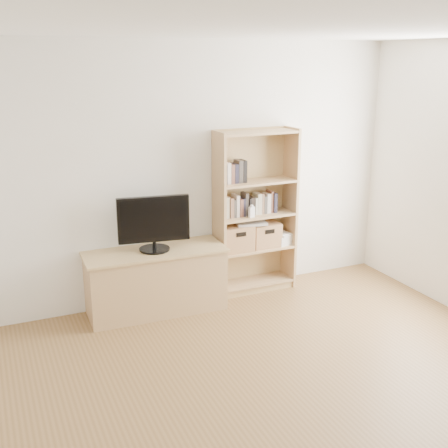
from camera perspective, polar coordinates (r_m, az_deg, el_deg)
floor at (r=4.12m, az=9.93°, el=-19.80°), size 4.50×5.00×0.01m
back_wall at (r=5.67m, az=-3.45°, el=5.10°), size 4.50×0.02×2.60m
ceiling at (r=3.33m, az=12.26°, el=19.21°), size 4.50×5.00×0.01m
tv_stand at (r=5.59m, az=-6.94°, el=-5.84°), size 1.34×0.54×0.61m
bookshelf at (r=5.90m, az=3.22°, el=1.21°), size 0.87×0.32×1.73m
television at (r=5.39m, az=-7.16°, el=0.08°), size 0.69×0.15×0.54m
books_row_mid at (r=5.89m, az=3.15°, el=2.04°), size 0.78×0.20×0.21m
books_row_upper at (r=5.73m, az=1.49°, el=5.30°), size 0.40×0.17×0.21m
baby_monitor at (r=5.76m, az=2.82°, el=1.22°), size 0.06×0.05×0.11m
basket_left at (r=5.86m, az=1.20°, el=-1.40°), size 0.33×0.28×0.27m
basket_right at (r=6.01m, az=4.09°, el=-1.06°), size 0.31×0.26×0.26m
laptop at (r=5.88m, az=2.75°, el=0.14°), size 0.35×0.28×0.02m
magazine_stack at (r=6.13m, az=5.66°, el=-1.48°), size 0.22×0.27×0.11m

